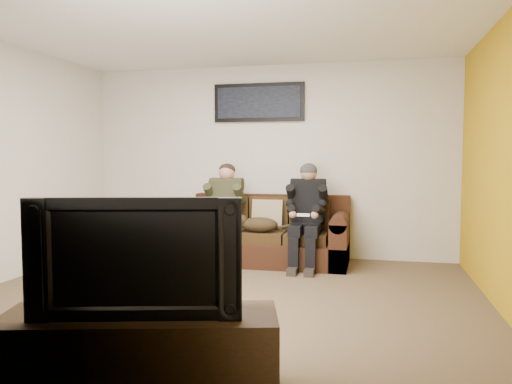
% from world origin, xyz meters
% --- Properties ---
extents(floor, '(5.00, 5.00, 0.00)m').
position_xyz_m(floor, '(0.00, 0.00, 0.00)').
color(floor, brown).
rests_on(floor, ground).
extents(ceiling, '(5.00, 5.00, 0.00)m').
position_xyz_m(ceiling, '(0.00, 0.00, 2.60)').
color(ceiling, silver).
rests_on(ceiling, ground).
extents(wall_back, '(5.00, 0.00, 5.00)m').
position_xyz_m(wall_back, '(0.00, 2.25, 1.30)').
color(wall_back, beige).
rests_on(wall_back, ground).
extents(wall_front, '(5.00, 0.00, 5.00)m').
position_xyz_m(wall_front, '(0.00, -2.25, 1.30)').
color(wall_front, beige).
rests_on(wall_front, ground).
extents(wall_right, '(0.00, 4.50, 4.50)m').
position_xyz_m(wall_right, '(2.50, 0.00, 1.30)').
color(wall_right, beige).
rests_on(wall_right, ground).
extents(accent_wall_right, '(0.00, 4.50, 4.50)m').
position_xyz_m(accent_wall_right, '(2.49, 0.00, 1.30)').
color(accent_wall_right, '#BE9313').
rests_on(accent_wall_right, ground).
extents(sofa, '(2.09, 0.90, 0.86)m').
position_xyz_m(sofa, '(0.07, 1.82, 0.32)').
color(sofa, '#321A0F').
rests_on(sofa, ground).
extents(throw_pillow, '(0.40, 0.19, 0.40)m').
position_xyz_m(throw_pillow, '(0.07, 1.86, 0.61)').
color(throw_pillow, tan).
rests_on(throw_pillow, sofa).
extents(throw_blanket, '(0.43, 0.21, 0.08)m').
position_xyz_m(throw_blanket, '(-0.56, 2.09, 0.86)').
color(throw_blanket, tan).
rests_on(throw_blanket, sofa).
extents(person_left, '(0.51, 0.87, 1.27)m').
position_xyz_m(person_left, '(-0.47, 1.65, 0.71)').
color(person_left, '#857853').
rests_on(person_left, sofa).
extents(person_right, '(0.51, 0.86, 1.28)m').
position_xyz_m(person_right, '(0.61, 1.65, 0.72)').
color(person_right, black).
rests_on(person_right, sofa).
extents(cat, '(0.66, 0.26, 0.24)m').
position_xyz_m(cat, '(0.01, 1.57, 0.52)').
color(cat, '#403019').
rests_on(cat, sofa).
extents(framed_poster, '(1.25, 0.05, 0.52)m').
position_xyz_m(framed_poster, '(-0.13, 2.22, 2.10)').
color(framed_poster, black).
rests_on(framed_poster, wall_back).
extents(tv_stand, '(1.61, 0.87, 0.48)m').
position_xyz_m(tv_stand, '(0.14, -1.95, 0.24)').
color(tv_stand, '#312010').
rests_on(tv_stand, ground).
extents(television, '(1.15, 0.44, 0.66)m').
position_xyz_m(television, '(0.14, -1.95, 0.81)').
color(television, black).
rests_on(television, tv_stand).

